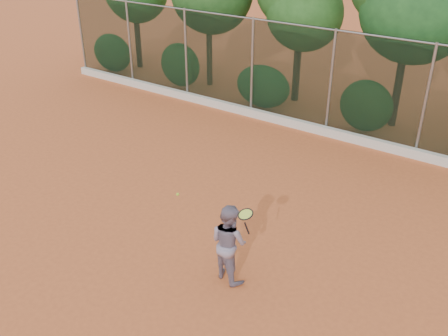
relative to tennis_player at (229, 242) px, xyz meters
The scene contains 6 objects.
ground 1.98m from the tennis_player, 147.36° to the left, with size 80.00×80.00×0.00m, color #CB6030.
concrete_curb 7.95m from the tennis_player, 100.90° to the left, with size 24.00×0.20×0.30m, color beige.
tennis_player is the anchor object (origin of this frame).
chainlink_fence 8.16m from the tennis_player, 100.66° to the left, with size 24.09×0.09×3.50m.
tennis_racket 1.05m from the tennis_player, 19.43° to the right, with size 0.39×0.38×0.56m.
tennis_ball_in_flight 1.55m from the tennis_player, behind, with size 0.07×0.07×0.07m.
Camera 1 is at (6.11, -7.69, 6.88)m, focal length 40.00 mm.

